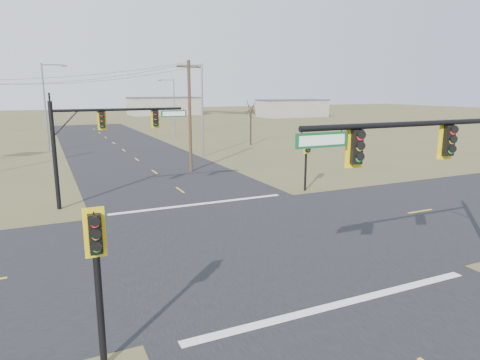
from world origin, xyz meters
The scene contains 16 objects.
ground centered at (0.00, 0.00, 0.00)m, with size 320.00×320.00×0.00m, color brown.
road_ew centered at (0.00, 0.00, 0.01)m, with size 160.00×14.00×0.02m, color black.
road_ns centered at (0.00, 0.00, 0.01)m, with size 14.00×160.00×0.02m, color black.
stop_bar_near centered at (0.00, -7.50, 0.03)m, with size 12.00×0.40×0.01m, color silver.
stop_bar_far centered at (0.00, 7.50, 0.03)m, with size 12.00×0.40×0.01m, color silver.
mast_arm_near centered at (3.79, -8.41, 5.13)m, with size 10.34×0.54×7.04m.
mast_arm_far centered at (-5.57, 10.26, 4.96)m, with size 8.84×0.41×6.85m.
pedestal_signal_ne centered at (8.63, 7.80, 3.10)m, with size 0.61×0.53×4.22m.
pedestal_signal_sw centered at (-8.19, -7.63, 3.34)m, with size 0.57×0.50×4.62m.
utility_pole_near centered at (3.23, 19.00, 5.23)m, with size 2.44×0.66×10.11m.
streetlight_a centered at (7.22, 27.24, 5.80)m, with size 2.89×0.44×10.32m.
streetlight_b centered at (10.39, 49.08, 5.16)m, with size 2.56×0.27×9.20m.
streetlight_c centered at (-8.32, 38.47, 5.96)m, with size 2.94×0.27×10.61m.
bare_tree_c centered at (17.06, 34.36, 5.04)m, with size 2.81×2.81×6.42m.
warehouse_mid centered at (25.00, 110.00, 2.50)m, with size 20.00×12.00×5.00m, color gray.
warehouse_right centered at (55.00, 85.00, 2.25)m, with size 18.00×10.00×4.50m, color gray.
Camera 1 is at (-9.21, -18.71, 7.55)m, focal length 32.00 mm.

